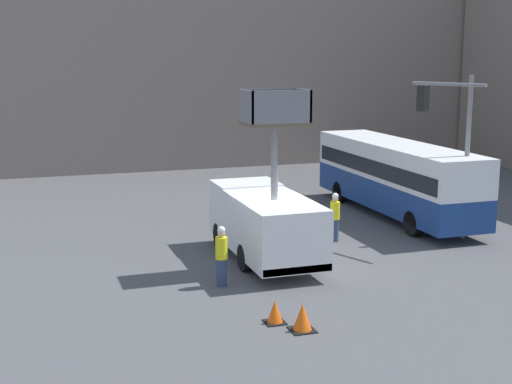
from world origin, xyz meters
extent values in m
plane|color=#4C4C4F|center=(0.00, 0.00, 0.00)|extent=(120.00, 120.00, 0.00)
cube|color=gray|center=(0.00, 26.14, 9.39)|extent=(44.00, 10.00, 18.78)
cube|color=white|center=(0.04, 3.02, 1.43)|extent=(2.36, 1.90, 2.02)
cube|color=white|center=(0.04, -0.14, 1.40)|extent=(2.36, 4.43, 1.96)
cube|color=red|center=(0.04, -2.31, 0.56)|extent=(2.31, 0.10, 0.24)
cylinder|color=black|center=(-0.99, 3.02, 0.46)|extent=(0.30, 0.92, 0.92)
cylinder|color=black|center=(1.07, 3.02, 0.46)|extent=(0.30, 0.92, 0.92)
cylinder|color=black|center=(-0.99, -0.14, 0.46)|extent=(0.30, 0.92, 0.92)
cylinder|color=black|center=(1.07, -0.14, 0.46)|extent=(0.30, 0.92, 0.92)
cylinder|color=slate|center=(0.04, -0.14, 3.64)|extent=(0.24, 0.24, 2.52)
cube|color=brown|center=(0.04, -0.14, 4.94)|extent=(2.05, 1.43, 0.10)
cube|color=slate|center=(-0.95, -0.14, 5.52)|extent=(0.08, 1.43, 1.05)
cube|color=slate|center=(1.02, -0.14, 5.52)|extent=(0.08, 1.43, 1.05)
cube|color=slate|center=(0.04, 0.53, 5.52)|extent=(2.05, 0.08, 1.05)
cube|color=slate|center=(0.04, -0.82, 5.52)|extent=(2.05, 0.08, 1.05)
cube|color=navy|center=(7.87, 5.67, 1.07)|extent=(2.50, 11.16, 1.28)
cube|color=silver|center=(7.87, 5.67, 2.50)|extent=(2.50, 11.16, 1.57)
cube|color=black|center=(7.87, 5.67, 2.26)|extent=(2.52, 10.71, 0.69)
cylinder|color=black|center=(6.77, 9.13, 0.51)|extent=(0.30, 1.02, 1.02)
cylinder|color=black|center=(8.97, 9.13, 0.51)|extent=(0.30, 1.02, 1.02)
cylinder|color=black|center=(6.77, 2.21, 0.51)|extent=(0.30, 1.02, 1.02)
cylinder|color=black|center=(8.97, 2.21, 0.51)|extent=(0.30, 1.02, 1.02)
cylinder|color=slate|center=(8.47, 1.27, 3.19)|extent=(0.18, 0.18, 6.38)
cylinder|color=slate|center=(7.06, 0.64, 6.08)|extent=(1.36, 2.87, 0.13)
cube|color=black|center=(5.65, 0.02, 5.63)|extent=(0.42, 0.42, 0.90)
sphere|color=red|center=(5.65, 0.02, 5.88)|extent=(0.20, 0.20, 0.20)
cylinder|color=navy|center=(-2.16, -1.41, 0.44)|extent=(0.32, 0.32, 0.88)
cylinder|color=yellow|center=(-2.16, -1.41, 1.23)|extent=(0.38, 0.38, 0.70)
sphere|color=tan|center=(-2.16, -1.41, 1.70)|extent=(0.24, 0.24, 0.24)
sphere|color=white|center=(-2.16, -1.41, 1.81)|extent=(0.25, 0.25, 0.25)
cylinder|color=navy|center=(3.47, 2.45, 0.44)|extent=(0.32, 0.32, 0.87)
cylinder|color=yellow|center=(3.47, 2.45, 1.22)|extent=(0.38, 0.38, 0.69)
sphere|color=tan|center=(3.47, 2.45, 1.68)|extent=(0.24, 0.24, 0.24)
sphere|color=white|center=(3.47, 2.45, 1.79)|extent=(0.25, 0.25, 0.25)
cube|color=black|center=(-1.64, -4.88, 0.01)|extent=(0.56, 0.56, 0.03)
cone|color=#F25B0F|center=(-1.64, -4.88, 0.32)|extent=(0.44, 0.44, 0.64)
cube|color=black|center=(-1.13, -5.62, 0.01)|extent=(0.65, 0.65, 0.03)
cone|color=#F25B0F|center=(-1.13, -5.62, 0.37)|extent=(0.52, 0.52, 0.74)
camera|label=1|loc=(-7.87, -22.10, 7.21)|focal=50.00mm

